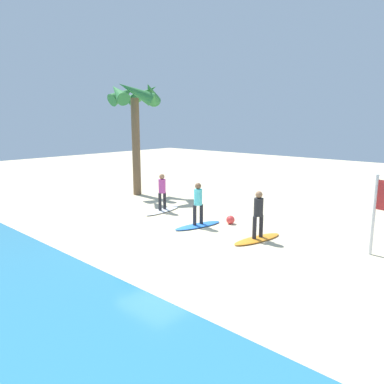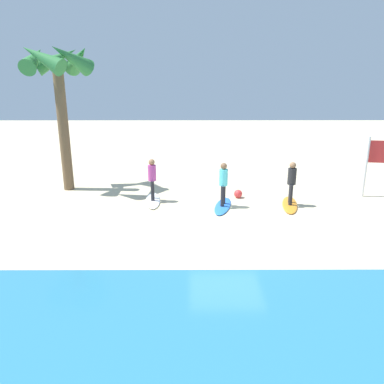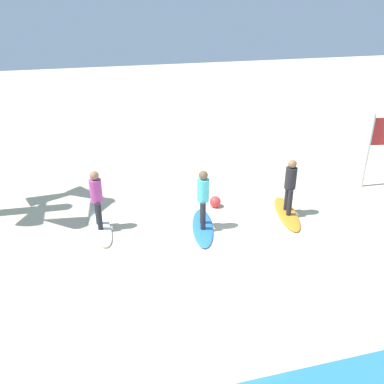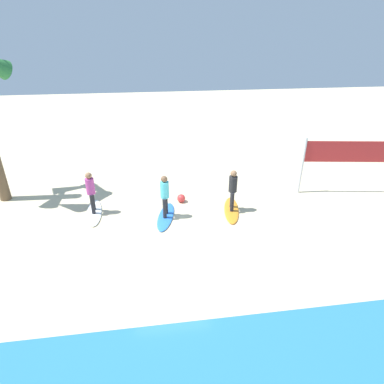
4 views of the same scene
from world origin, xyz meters
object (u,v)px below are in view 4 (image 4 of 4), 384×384
object	(u,v)px
surfer_white	(91,190)
beach_ball	(181,198)
surfer_orange	(233,187)
surfboard_white	(94,212)
surfboard_blue	(166,216)
surfboard_orange	(231,210)
surfer_blue	(165,193)

from	to	relation	value
surfer_white	beach_ball	world-z (taller)	surfer_white
surfer_orange	surfboard_white	bearing A→B (deg)	-5.92
surfer_white	beach_ball	xyz separation A→B (m)	(-3.47, -0.46, -0.87)
surfboard_blue	surfer_white	world-z (taller)	surfer_white
surfer_orange	beach_ball	world-z (taller)	surfer_orange
surfboard_white	beach_ball	world-z (taller)	beach_ball
surfboard_white	surfer_white	xyz separation A→B (m)	(0.00, 0.00, 0.99)
beach_ball	surfboard_blue	bearing A→B (deg)	57.91
surfer_white	surfboard_orange	bearing A→B (deg)	174.08
surfer_white	surfboard_blue	bearing A→B (deg)	165.84
surfer_orange	surfer_white	bearing A→B (deg)	-5.92
surfer_orange	surfboard_blue	xyz separation A→B (m)	(2.61, 0.14, -0.99)
surfer_orange	surfer_blue	bearing A→B (deg)	3.04
surfboard_white	beach_ball	bearing A→B (deg)	92.24
surfboard_orange	beach_ball	size ratio (longest dim) A/B	6.19
surfboard_orange	surfboard_white	size ratio (longest dim) A/B	1.00
surfboard_orange	surfer_blue	xyz separation A→B (m)	(2.61, 0.14, 0.99)
surfboard_orange	surfboard_blue	xyz separation A→B (m)	(2.61, 0.14, 0.00)
surfboard_blue	surfboard_white	xyz separation A→B (m)	(2.75, -0.69, 0.00)
surfboard_orange	surfer_orange	xyz separation A→B (m)	(-0.00, 0.00, 0.99)
surfboard_white	beach_ball	size ratio (longest dim) A/B	6.19
surfer_orange	beach_ball	distance (m)	2.31
surfboard_white	surfer_white	bearing A→B (deg)	-0.00
surfer_white	beach_ball	size ratio (longest dim) A/B	4.83
surfer_orange	surfboard_white	size ratio (longest dim) A/B	0.78
surfer_blue	beach_ball	distance (m)	1.61
surfer_blue	surfboard_white	world-z (taller)	surfer_blue
surfer_blue	surfer_white	size ratio (longest dim) A/B	1.00
beach_ball	surfboard_white	bearing A→B (deg)	7.49
surfer_white	beach_ball	distance (m)	3.60
surfboard_white	beach_ball	distance (m)	3.50
surfer_blue	surfboard_white	distance (m)	3.00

